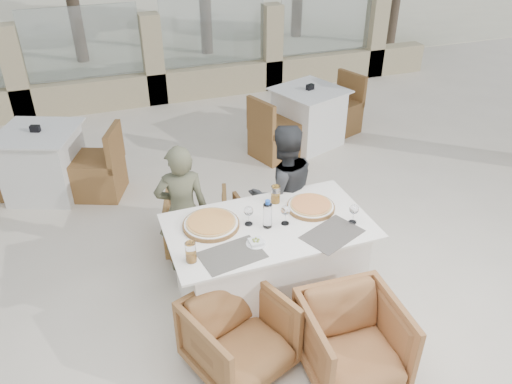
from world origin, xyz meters
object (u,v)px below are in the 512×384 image
object	(u,v)px
beer_glass_right	(276,194)
wine_glass_near	(285,214)
dining_table	(268,263)
bg_table_a	(44,163)
pizza_right	(311,206)
olive_dish	(256,242)
bg_table_b	(308,117)
wine_glass_centre	(249,214)
water_bottle	(267,214)
wine_glass_corner	(354,213)
armchair_near_left	(239,336)
diner_right	(283,193)
pizza_left	(211,223)
diner_left	(182,211)
armchair_near_right	(352,340)
armchair_far_right	(271,221)
beer_glass_left	(191,252)
armchair_far_left	(197,222)

from	to	relation	value
beer_glass_right	wine_glass_near	bearing A→B (deg)	-98.03
dining_table	bg_table_a	distance (m)	3.03
pizza_right	beer_glass_right	distance (m)	0.31
olive_dish	bg_table_b	size ratio (longest dim) A/B	0.07
wine_glass_centre	bg_table_a	xyz separation A→B (m)	(-1.59, 2.41, -0.48)
water_bottle	wine_glass_corner	distance (m)	0.68
water_bottle	bg_table_b	size ratio (longest dim) A/B	0.15
beer_glass_right	olive_dish	size ratio (longest dim) A/B	1.39
wine_glass_centre	wine_glass_near	xyz separation A→B (m)	(0.27, -0.09, 0.00)
armchair_near_left	wine_glass_corner	bearing A→B (deg)	-0.29
pizza_right	diner_right	bearing A→B (deg)	95.86
bg_table_b	dining_table	bearing A→B (deg)	-140.66
pizza_left	beer_glass_right	bearing A→B (deg)	14.10
olive_dish	diner_left	distance (m)	0.94
beer_glass_right	bg_table_b	distance (m)	2.78
diner_left	armchair_near_left	bearing A→B (deg)	103.41
pizza_right	wine_glass_near	size ratio (longest dim) A/B	2.13
dining_table	armchair_near_right	xyz separation A→B (m)	(0.28, -0.91, -0.07)
water_bottle	beer_glass_right	size ratio (longest dim) A/B	1.58
pizza_left	diner_left	bearing A→B (deg)	103.82
wine_glass_corner	armchair_far_right	size ratio (longest dim) A/B	0.31
water_bottle	bg_table_b	distance (m)	3.15
bg_table_a	bg_table_b	size ratio (longest dim) A/B	1.00
beer_glass_left	beer_glass_right	world-z (taller)	beer_glass_left
armchair_near_left	bg_table_b	distance (m)	3.82
dining_table	armchair_near_left	bearing A→B (deg)	-127.53
dining_table	armchair_far_right	world-z (taller)	dining_table
pizza_right	armchair_near_right	world-z (taller)	pizza_right
wine_glass_centre	armchair_far_right	xyz separation A→B (m)	(0.44, 0.64, -0.59)
beer_glass_left	olive_dish	bearing A→B (deg)	2.87
beer_glass_left	armchair_far_left	world-z (taller)	beer_glass_left
wine_glass_near	armchair_far_right	world-z (taller)	wine_glass_near
pizza_left	beer_glass_right	xyz separation A→B (m)	(0.60, 0.15, 0.05)
wine_glass_near	diner_right	bearing A→B (deg)	68.78
olive_dish	wine_glass_centre	bearing A→B (deg)	82.79
armchair_far_left	armchair_far_right	bearing A→B (deg)	177.46
pizza_right	beer_glass_left	distance (m)	1.13
armchair_far_left	diner_left	size ratio (longest dim) A/B	0.48
pizza_right	armchair_near_left	world-z (taller)	pizza_right
bg_table_b	beer_glass_right	bearing A→B (deg)	-140.78
armchair_far_right	dining_table	bearing A→B (deg)	64.26
pizza_right	beer_glass_right	world-z (taller)	beer_glass_right
armchair_near_right	diner_left	xyz separation A→B (m)	(-0.84, 1.55, 0.31)
diner_left	pizza_left	bearing A→B (deg)	112.43
beer_glass_right	diner_right	xyz separation A→B (m)	(0.19, 0.28, -0.19)
wine_glass_near	diner_right	size ratio (longest dim) A/B	0.14
wine_glass_near	wine_glass_corner	distance (m)	0.53
armchair_far_right	armchair_far_left	bearing A→B (deg)	-21.11
wine_glass_centre	dining_table	bearing A→B (deg)	-24.11
olive_dish	water_bottle	bearing A→B (deg)	48.16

